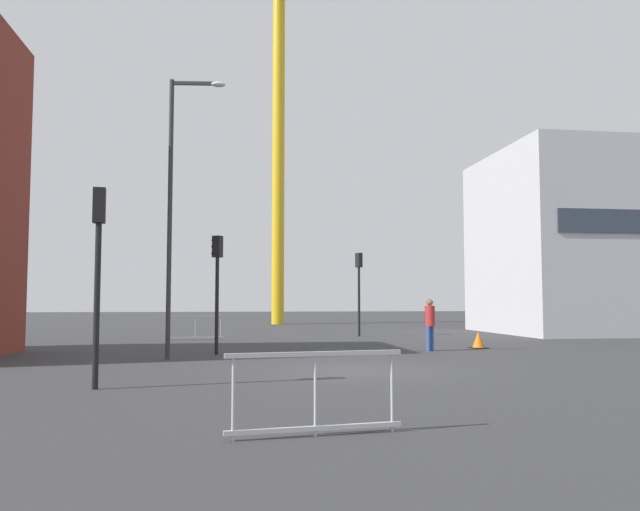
{
  "coord_description": "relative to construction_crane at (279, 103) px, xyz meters",
  "views": [
    {
      "loc": [
        -3.16,
        -15.7,
        1.75
      ],
      "look_at": [
        0.0,
        6.56,
        3.32
      ],
      "focal_mm": 35.81,
      "sensor_mm": 36.0,
      "label": 1
    }
  ],
  "objects": [
    {
      "name": "ground",
      "position": [
        -0.31,
        -30.6,
        -16.31
      ],
      "size": [
        160.0,
        160.0,
        0.0
      ],
      "primitive_type": "plane",
      "color": "#333335"
    },
    {
      "name": "office_block",
      "position": [
        15.48,
        -14.56,
        -11.53
      ],
      "size": [
        10.06,
        9.62,
        9.56
      ],
      "color": "#B7B7BC",
      "rests_on": "ground"
    },
    {
      "name": "construction_crane",
      "position": [
        0.0,
        0.0,
        0.0
      ],
      "size": [
        1.72,
        14.65,
        25.58
      ],
      "color": "gold",
      "rests_on": "ground"
    },
    {
      "name": "streetlamp_tall",
      "position": [
        -5.1,
        -26.85,
        -11.44
      ],
      "size": [
        1.69,
        0.33,
        8.45
      ],
      "color": "#2D2D30",
      "rests_on": "ground"
    },
    {
      "name": "traffic_light_median",
      "position": [
        -3.88,
        -25.45,
        -13.73
      ],
      "size": [
        0.39,
        0.35,
        3.82
      ],
      "color": "black",
      "rests_on": "ground"
    },
    {
      "name": "traffic_light_corner",
      "position": [
        -6.07,
        -33.16,
        -13.63
      ],
      "size": [
        0.27,
        0.38,
        3.98
      ],
      "color": "black",
      "rests_on": "ground"
    },
    {
      "name": "traffic_light_crosswalk",
      "position": [
        2.72,
        -16.03,
        -13.61
      ],
      "size": [
        0.34,
        0.39,
        4.02
      ],
      "color": "black",
      "rests_on": "ground"
    },
    {
      "name": "pedestrian_walking",
      "position": [
        3.37,
        -25.01,
        -15.27
      ],
      "size": [
        0.34,
        0.34,
        1.78
      ],
      "color": "#33519E",
      "rests_on": "ground"
    },
    {
      "name": "safety_barrier_rear",
      "position": [
        -2.36,
        -38.04,
        -15.75
      ],
      "size": [
        2.35,
        0.37,
        1.08
      ],
      "color": "#B2B5BA",
      "rests_on": "ground"
    },
    {
      "name": "safety_barrier_left_run",
      "position": [
        -4.94,
        -17.64,
        -15.75
      ],
      "size": [
        2.47,
        0.16,
        1.08
      ],
      "color": "#9EA0A5",
      "rests_on": "ground"
    },
    {
      "name": "traffic_cone_striped",
      "position": [
        5.51,
        -24.01,
        -16.03
      ],
      "size": [
        0.6,
        0.6,
        0.61
      ],
      "color": "black",
      "rests_on": "ground"
    }
  ]
}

